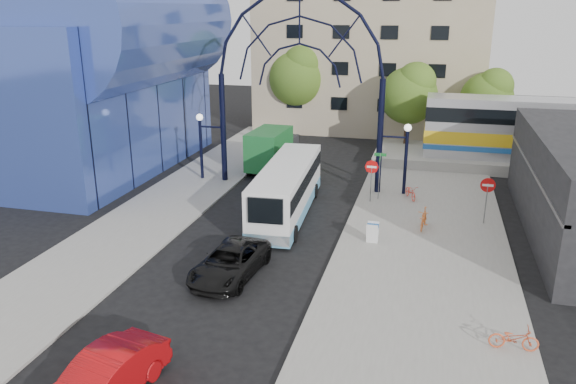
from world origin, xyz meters
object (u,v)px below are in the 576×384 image
(bike_near_b, at_px, (424,219))
(tree_north_a, at_px, (410,92))
(tree_north_b, at_px, (299,75))
(gateway_arch, at_px, (299,50))
(sandwich_board, at_px, (373,230))
(bike_near_a, at_px, (411,192))
(bike_far_a, at_px, (514,338))
(city_bus, at_px, (287,189))
(tree_north_c, at_px, (489,96))
(red_sedan, at_px, (103,379))
(do_not_enter_sign, at_px, (487,190))
(stop_sign, at_px, (372,171))
(street_name_sign, at_px, (380,166))
(green_truck, at_px, (273,149))
(black_suv, at_px, (230,262))

(bike_near_b, bearing_deg, tree_north_a, 102.97)
(tree_north_b, bearing_deg, gateway_arch, -76.32)
(sandwich_board, bearing_deg, tree_north_b, 111.59)
(bike_near_a, height_order, bike_far_a, bike_far_a)
(city_bus, relative_size, bike_near_b, 5.85)
(sandwich_board, relative_size, tree_north_c, 0.15)
(gateway_arch, xyz_separation_m, tree_north_c, (12.12, 13.93, -4.28))
(tree_north_a, xyz_separation_m, bike_near_a, (0.93, -12.78, -4.07))
(gateway_arch, relative_size, tree_north_c, 2.10)
(gateway_arch, distance_m, tree_north_a, 13.98)
(red_sedan, bearing_deg, bike_near_a, 80.84)
(tree_north_a, relative_size, red_sedan, 1.58)
(do_not_enter_sign, bearing_deg, stop_sign, 162.12)
(tree_north_a, xyz_separation_m, bike_near_b, (1.81, -17.47, -3.95))
(street_name_sign, height_order, green_truck, green_truck)
(gateway_arch, bearing_deg, green_truck, 127.82)
(tree_north_b, relative_size, bike_near_a, 5.05)
(do_not_enter_sign, distance_m, bike_near_a, 5.25)
(bike_near_a, bearing_deg, tree_north_a, 71.35)
(stop_sign, xyz_separation_m, black_suv, (-4.65, -10.97, -1.33))
(sandwich_board, bearing_deg, tree_north_c, 73.45)
(bike_near_a, bearing_deg, stop_sign, -175.80)
(gateway_arch, height_order, sandwich_board, gateway_arch)
(bike_near_a, distance_m, bike_near_b, 4.77)
(city_bus, bearing_deg, green_truck, 107.54)
(tree_north_c, height_order, bike_far_a, tree_north_c)
(gateway_arch, bearing_deg, red_sedan, -91.72)
(tree_north_a, relative_size, city_bus, 0.67)
(bike_far_a, bearing_deg, stop_sign, 22.20)
(city_bus, bearing_deg, black_suv, -96.37)
(green_truck, bearing_deg, tree_north_b, 98.31)
(street_name_sign, height_order, tree_north_b, tree_north_b)
(street_name_sign, xyz_separation_m, tree_north_b, (-9.08, 17.33, 3.14))
(do_not_enter_sign, bearing_deg, sandwich_board, -143.32)
(tree_north_c, bearing_deg, do_not_enter_sign, -93.58)
(tree_north_a, bearing_deg, gateway_arch, -117.17)
(bike_near_b, bearing_deg, red_sedan, -111.43)
(stop_sign, xyz_separation_m, tree_north_b, (-8.68, 17.93, 3.27))
(black_suv, bearing_deg, tree_north_c, 70.61)
(gateway_arch, height_order, black_suv, gateway_arch)
(tree_north_b, bearing_deg, tree_north_a, -21.80)
(do_not_enter_sign, xyz_separation_m, green_truck, (-13.71, 7.49, -0.48))
(sandwich_board, height_order, tree_north_c, tree_north_c)
(stop_sign, xyz_separation_m, bike_far_a, (6.34, -13.83, -1.45))
(red_sedan, relative_size, bike_near_b, 2.49)
(gateway_arch, height_order, tree_north_c, gateway_arch)
(green_truck, xyz_separation_m, red_sedan, (2.07, -24.85, -0.76))
(city_bus, bearing_deg, street_name_sign, 33.75)
(green_truck, relative_size, red_sedan, 1.36)
(tree_north_b, bearing_deg, stop_sign, -64.17)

